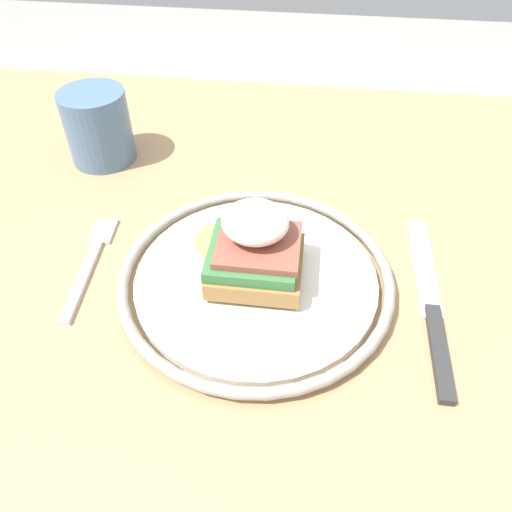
# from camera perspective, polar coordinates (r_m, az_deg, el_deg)

# --- Properties ---
(dining_table) EXTENTS (0.96, 0.79, 0.75)m
(dining_table) POSITION_cam_1_polar(r_m,az_deg,el_deg) (0.56, -1.70, -10.84)
(dining_table) COLOR tan
(dining_table) RESTS_ON ground_plane
(plate) EXTENTS (0.25, 0.25, 0.02)m
(plate) POSITION_cam_1_polar(r_m,az_deg,el_deg) (0.45, 0.00, -2.50)
(plate) COLOR silver
(plate) RESTS_ON dining_table
(sandwich) EXTENTS (0.10, 0.10, 0.07)m
(sandwich) POSITION_cam_1_polar(r_m,az_deg,el_deg) (0.43, -0.20, 0.93)
(sandwich) COLOR #9E703D
(sandwich) RESTS_ON plate
(fork) EXTENTS (0.02, 0.14, 0.00)m
(fork) POSITION_cam_1_polar(r_m,az_deg,el_deg) (0.50, -18.33, -0.42)
(fork) COLOR silver
(fork) RESTS_ON dining_table
(knife) EXTENTS (0.02, 0.21, 0.01)m
(knife) POSITION_cam_1_polar(r_m,az_deg,el_deg) (0.45, 19.50, -6.09)
(knife) COLOR #2D2D2D
(knife) RESTS_ON dining_table
(cup) EXTENTS (0.07, 0.07, 0.08)m
(cup) POSITION_cam_1_polar(r_m,az_deg,el_deg) (0.62, -17.63, 14.02)
(cup) COLOR slate
(cup) RESTS_ON dining_table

